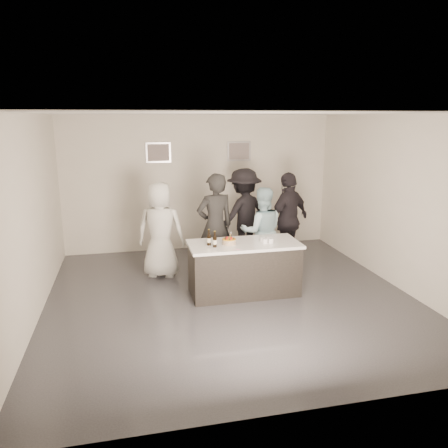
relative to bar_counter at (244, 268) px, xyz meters
The scene contains 19 objects.
floor 0.54m from the bar_counter, 152.78° to the right, with size 6.00×6.00×0.00m, color #3D3D42.
ceiling 2.57m from the bar_counter, 152.78° to the right, with size 6.00×6.00×0.00m, color white.
wall_back 3.06m from the bar_counter, 95.27° to the left, with size 6.00×0.04×3.00m, color silver.
wall_front 3.32m from the bar_counter, 94.81° to the right, with size 6.00×0.04×3.00m, color silver.
wall_left 3.43m from the bar_counter, behind, with size 0.04×6.00×3.00m, color silver.
wall_right 2.93m from the bar_counter, ahead, with size 0.04×6.00×3.00m, color silver.
picture_left 3.53m from the bar_counter, 112.33° to the left, with size 0.54×0.04×0.44m, color #B2B2B7.
picture_right 3.39m from the bar_counter, 77.35° to the left, with size 0.54×0.04×0.44m, color #B2B2B7.
bar_counter is the anchor object (origin of this frame).
cake 0.56m from the bar_counter, behind, with size 0.23×0.23×0.08m, color orange.
beer_bottle_a 0.84m from the bar_counter, behind, with size 0.07×0.07×0.26m, color black.
beer_bottle_b 0.80m from the bar_counter, 165.62° to the right, with size 0.07×0.07×0.26m, color black.
tumbler_cluster 0.62m from the bar_counter, ahead, with size 0.19×0.19×0.08m, color orange.
candles 0.63m from the bar_counter, 128.09° to the right, with size 0.24×0.08×0.01m, color pink.
person_main_black 1.10m from the bar_counter, 108.81° to the left, with size 0.72×0.47×1.97m, color black.
person_main_blue 1.10m from the bar_counter, 55.85° to the left, with size 0.82×0.64×1.69m, color #AAD3DE.
person_guest_left 1.80m from the bar_counter, 138.06° to the left, with size 0.88×0.57×1.80m, color silver.
person_guest_right 1.81m from the bar_counter, 44.22° to the left, with size 1.11×0.46×1.90m, color black.
person_guest_back 1.97m from the bar_counter, 74.93° to the left, with size 1.24×0.71×1.92m, color black.
Camera 1 is at (-1.61, -6.63, 2.94)m, focal length 35.00 mm.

